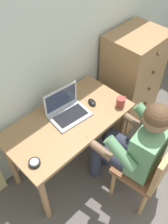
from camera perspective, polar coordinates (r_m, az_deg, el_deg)
The scene contains 9 objects.
wall_back at distance 2.28m, azimuth -2.48°, elevation 17.75°, with size 4.80×0.05×2.50m, color silver.
desk at distance 2.24m, azimuth -3.62°, elevation -3.81°, with size 1.15×0.61×0.75m.
dresser at distance 2.90m, azimuth 10.82°, elevation 7.62°, with size 0.59×0.51×1.13m.
chair at distance 2.23m, azimuth 14.89°, elevation -12.40°, with size 0.46×0.45×0.89m.
person_seated at distance 2.11m, azimuth 11.49°, elevation -7.37°, with size 0.57×0.61×1.21m.
laptop at distance 2.17m, azimuth -4.01°, elevation 0.56°, with size 0.36×0.28×0.24m.
computer_mouse at distance 2.28m, azimuth 1.87°, elevation 2.26°, with size 0.06×0.10×0.03m, color black.
desk_clock at distance 1.91m, azimuth -11.39°, elevation -11.47°, with size 0.09×0.09×0.03m.
coffee_mug at distance 2.26m, azimuth 8.53°, elevation 2.32°, with size 0.12×0.08×0.09m.
Camera 1 is at (-1.35, 0.73, 2.37)m, focal length 39.46 mm.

